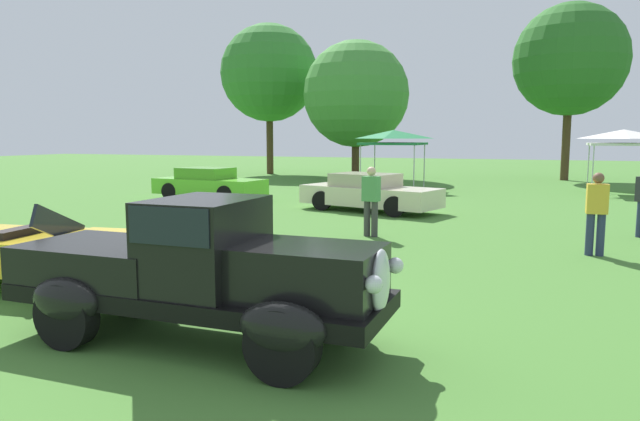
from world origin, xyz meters
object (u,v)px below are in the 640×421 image
object	(u,v)px
spectator_by_row	(597,211)
feature_pickup_truck	(200,269)
show_car_lime	(208,184)
show_car_cream	(369,193)
spectator_between_cars	(371,199)
canopy_tent_center_field	(624,136)
neighbor_convertible	(53,251)
canopy_tent_left_field	(394,136)

from	to	relation	value
spectator_by_row	feature_pickup_truck	bearing A→B (deg)	-123.74
show_car_lime	show_car_cream	xyz separation A→B (m)	(6.80, -1.34, 0.00)
spectator_between_cars	canopy_tent_center_field	world-z (taller)	canopy_tent_center_field
neighbor_convertible	canopy_tent_left_field	world-z (taller)	canopy_tent_left_field
spectator_between_cars	canopy_tent_left_field	bearing A→B (deg)	100.99
neighbor_convertible	spectator_between_cars	world-z (taller)	spectator_between_cars
neighbor_convertible	show_car_lime	distance (m)	13.29
feature_pickup_truck	spectator_between_cars	xyz separation A→B (m)	(-0.11, 7.79, 0.04)
show_car_cream	spectator_between_cars	xyz separation A→B (m)	(1.38, -4.69, 0.31)
feature_pickup_truck	neighbor_convertible	bearing A→B (deg)	158.95
neighbor_convertible	feature_pickup_truck	bearing A→B (deg)	-21.05
show_car_cream	spectator_by_row	bearing A→B (deg)	-40.32
feature_pickup_truck	spectator_between_cars	world-z (taller)	feature_pickup_truck
show_car_cream	spectator_between_cars	size ratio (longest dim) A/B	2.86
feature_pickup_truck	neighbor_convertible	xyz separation A→B (m)	(-3.60, 1.38, -0.29)
spectator_by_row	spectator_between_cars	bearing A→B (deg)	172.65
show_car_lime	canopy_tent_left_field	world-z (taller)	canopy_tent_left_field
show_car_lime	show_car_cream	bearing A→B (deg)	-11.13
show_car_cream	canopy_tent_left_field	size ratio (longest dim) A/B	1.79
show_car_cream	spectator_between_cars	distance (m)	4.90
feature_pickup_truck	show_car_lime	world-z (taller)	feature_pickup_truck
show_car_lime	show_car_cream	world-z (taller)	same
show_car_cream	spectator_by_row	size ratio (longest dim) A/B	2.86
neighbor_convertible	show_car_lime	xyz separation A→B (m)	(-4.69, 12.43, 0.02)
spectator_by_row	canopy_tent_left_field	bearing A→B (deg)	119.39
feature_pickup_truck	spectator_by_row	distance (m)	8.61
feature_pickup_truck	spectator_by_row	bearing A→B (deg)	56.26
show_car_lime	spectator_between_cars	xyz separation A→B (m)	(8.19, -6.03, 0.31)
canopy_tent_center_field	show_car_cream	bearing A→B (deg)	-132.95
feature_pickup_truck	show_car_cream	bearing A→B (deg)	96.81
feature_pickup_truck	canopy_tent_left_field	xyz separation A→B (m)	(-2.49, 20.07, 1.55)
spectator_between_cars	canopy_tent_center_field	distance (m)	15.48
feature_pickup_truck	spectator_by_row	xyz separation A→B (m)	(4.78, 7.16, 0.04)
spectator_between_cars	canopy_tent_left_field	world-z (taller)	canopy_tent_left_field
canopy_tent_center_field	neighbor_convertible	bearing A→B (deg)	-117.59
spectator_between_cars	show_car_lime	bearing A→B (deg)	143.64
show_car_cream	feature_pickup_truck	bearing A→B (deg)	-83.19
spectator_by_row	canopy_tent_center_field	xyz separation A→B (m)	(2.13, 14.35, 1.51)
show_car_cream	spectator_by_row	distance (m)	8.23
show_car_cream	canopy_tent_center_field	distance (m)	12.47
canopy_tent_center_field	show_car_lime	bearing A→B (deg)	-153.18
spectator_by_row	canopy_tent_center_field	bearing A→B (deg)	81.54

